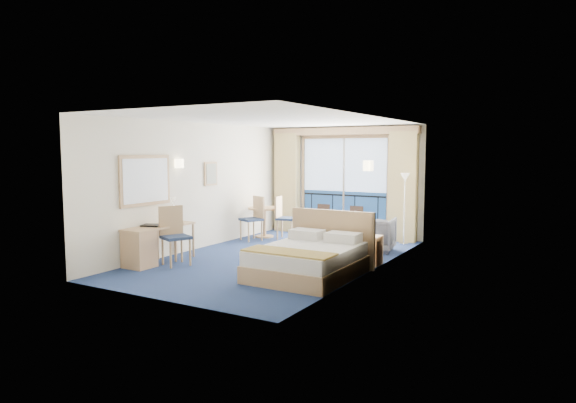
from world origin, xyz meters
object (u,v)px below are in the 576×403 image
(round_table, at_px, (264,215))
(table_chair_b, at_px, (254,215))
(nightstand, at_px, (369,250))
(desk, at_px, (144,245))
(bed, at_px, (309,259))
(table_chair_a, at_px, (283,215))
(armchair, at_px, (376,234))
(floor_lamp, at_px, (405,190))
(desk_chair, at_px, (174,232))

(round_table, xyz_separation_m, table_chair_b, (0.02, -0.47, 0.03))
(nightstand, bearing_deg, desk, -147.83)
(desk, relative_size, round_table, 1.85)
(bed, distance_m, table_chair_a, 3.74)
(desk, relative_size, table_chair_a, 1.47)
(bed, xyz_separation_m, table_chair_a, (-2.26, 2.97, 0.28))
(armchair, xyz_separation_m, table_chair_a, (-2.46, 0.33, 0.22))
(armchair, xyz_separation_m, desk, (-3.15, -3.49, 0.03))
(table_chair_a, height_order, table_chair_b, table_chair_b)
(armchair, bearing_deg, bed, 76.78)
(bed, relative_size, table_chair_a, 1.92)
(nightstand, height_order, round_table, round_table)
(floor_lamp, relative_size, desk, 1.08)
(desk, xyz_separation_m, round_table, (0.18, 3.79, 0.16))
(armchair, distance_m, desk_chair, 4.17)
(round_table, bearing_deg, armchair, -5.82)
(desk, xyz_separation_m, table_chair_b, (0.21, 3.32, 0.20))
(floor_lamp, xyz_separation_m, table_chair_b, (-3.23, -1.22, -0.64))
(desk, bearing_deg, table_chair_a, 79.65)
(round_table, bearing_deg, floor_lamp, 12.87)
(desk_chair, bearing_deg, table_chair_a, 19.07)
(armchair, bearing_deg, desk, 38.82)
(desk_chair, bearing_deg, table_chair_b, 27.74)
(nightstand, distance_m, table_chair_a, 3.25)
(nightstand, xyz_separation_m, desk_chair, (-3.14, -1.80, 0.34))
(table_chair_b, bearing_deg, nightstand, 5.96)
(desk, distance_m, round_table, 3.80)
(desk, xyz_separation_m, table_chair_a, (0.70, 3.82, 0.19))
(desk, distance_m, desk_chair, 0.59)
(armchair, xyz_separation_m, floor_lamp, (0.28, 1.05, 0.86))
(floor_lamp, xyz_separation_m, desk, (-3.44, -4.53, -0.83))
(table_chair_a, xyz_separation_m, table_chair_b, (-0.49, -0.50, 0.01))
(bed, xyz_separation_m, table_chair_b, (-2.76, 2.46, 0.29))
(desk_chair, distance_m, round_table, 3.39)
(floor_lamp, relative_size, desk_chair, 1.48)
(desk_chair, height_order, table_chair_b, desk_chair)
(bed, relative_size, nightstand, 3.61)
(nightstand, height_order, floor_lamp, floor_lamp)
(table_chair_a, distance_m, table_chair_b, 0.70)
(armchair, bearing_deg, table_chair_b, -5.71)
(floor_lamp, height_order, desk_chair, floor_lamp)
(armchair, relative_size, round_table, 0.97)
(floor_lamp, bearing_deg, bed, -97.36)
(round_table, relative_size, table_chair_a, 0.80)
(armchair, distance_m, desk, 4.70)
(floor_lamp, distance_m, desk_chair, 5.18)
(armchair, xyz_separation_m, round_table, (-2.97, 0.30, 0.19))
(desk, relative_size, table_chair_b, 1.44)
(nightstand, xyz_separation_m, round_table, (-3.32, 1.58, 0.28))
(bed, bearing_deg, nightstand, 68.10)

